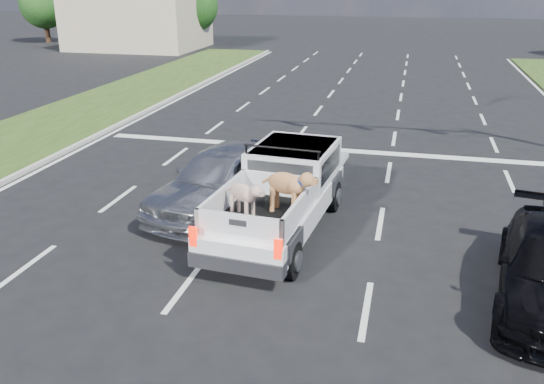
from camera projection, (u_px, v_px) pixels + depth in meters
The scene contains 9 objects.
ground at pixel (272, 298), 10.77m from camera, with size 160.00×160.00×0.00m, color black.
road_markings at pixel (325, 183), 16.73m from camera, with size 17.75×60.00×0.01m.
curb_left at pixel (39, 164), 18.20m from camera, with size 0.15×60.00×0.14m, color #A9A39B.
building_left at pixel (139, 21), 47.14m from camera, with size 10.00×8.00×4.40m, color tan.
tree_far_a at pixel (44, 4), 50.78m from camera, with size 4.20×4.20×5.40m.
tree_far_b at pixel (105, 5), 49.46m from camera, with size 4.20×4.20×5.40m.
tree_far_c at pixel (193, 6), 47.70m from camera, with size 4.20×4.20×5.40m.
pickup_truck at pixel (282, 192), 13.36m from camera, with size 2.41×5.54×2.02m.
silver_sedan at pixel (224, 178), 14.53m from camera, with size 2.02×5.01×1.71m, color #B1B3B8.
Camera 1 is at (2.21, -9.11, 5.66)m, focal length 38.00 mm.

